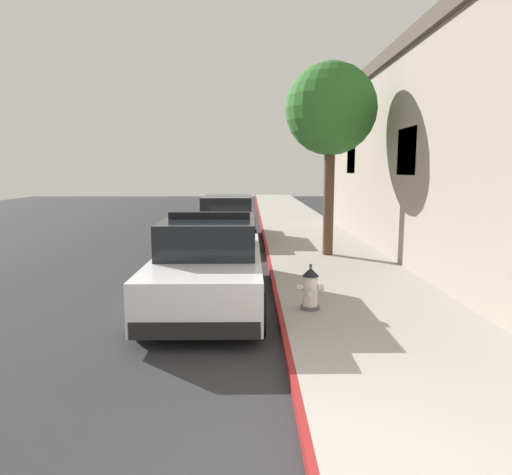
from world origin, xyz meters
TOP-DOWN VIEW (x-y plane):
  - ground_plane at (-4.43, 10.00)m, footprint 32.74×60.00m
  - sidewalk_pavement at (1.57, 10.00)m, footprint 3.14×60.00m
  - curb_painted_edge at (-0.04, 10.00)m, footprint 0.08×60.00m
  - police_cruiser at (-1.27, 5.30)m, footprint 1.94×4.84m
  - parked_car_silver_ahead at (-1.30, 12.61)m, footprint 1.94×4.84m
  - fire_hydrant at (0.47, 4.35)m, footprint 0.44×0.40m
  - street_tree at (1.59, 9.33)m, footprint 2.40×2.40m

SIDE VIEW (x-z plane):
  - ground_plane at x=-4.43m, z-range -0.20..0.00m
  - sidewalk_pavement at x=1.57m, z-range 0.00..0.15m
  - curb_painted_edge at x=-0.04m, z-range 0.00..0.15m
  - fire_hydrant at x=0.47m, z-range 0.12..0.88m
  - parked_car_silver_ahead at x=-1.30m, z-range -0.04..1.52m
  - police_cruiser at x=-1.27m, z-range -0.10..1.58m
  - street_tree at x=1.59m, z-range 1.45..6.52m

